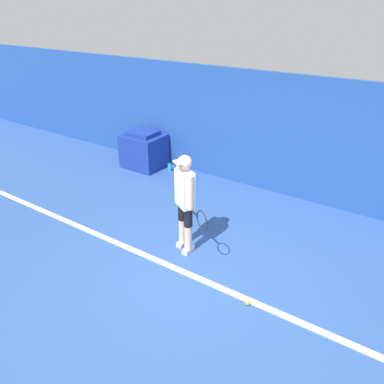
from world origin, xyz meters
name	(u,v)px	position (x,y,z in m)	size (l,w,h in m)	color
ground_plane	(185,281)	(0.00, 0.00, 0.00)	(24.00, 24.00, 0.00)	#2D5193
back_wall	(283,137)	(0.00, 3.50, 1.25)	(24.00, 0.10, 2.49)	#234C99
court_baseline	(191,275)	(0.00, 0.15, 0.01)	(21.60, 0.10, 0.01)	white
tennis_player	(185,200)	(-0.46, 0.68, 0.93)	(0.85, 0.54, 1.67)	beige
tennis_ball	(248,303)	(0.98, 0.07, 0.03)	(0.07, 0.07, 0.07)	#D1E533
covered_chair	(144,150)	(-3.28, 3.00, 0.43)	(0.94, 0.81, 0.91)	navy
water_bottle	(170,167)	(-2.59, 3.11, 0.10)	(0.09, 0.09, 0.22)	#33ADD6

